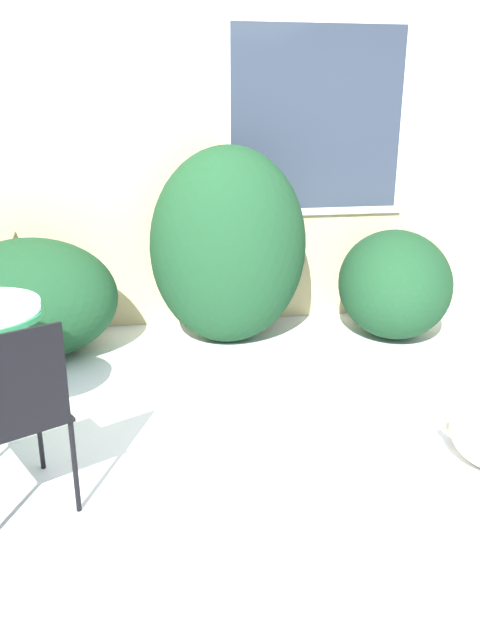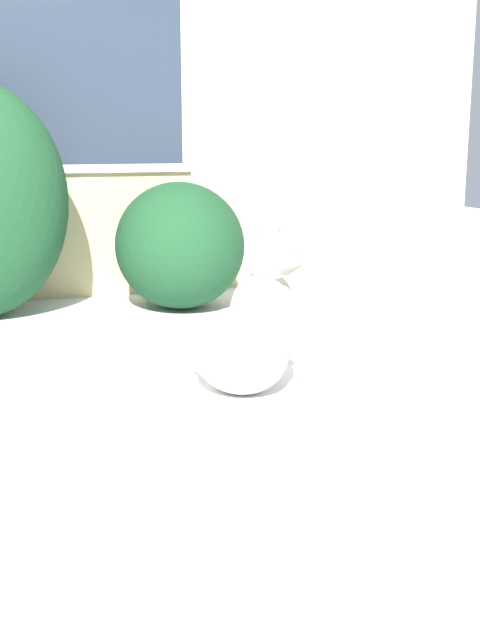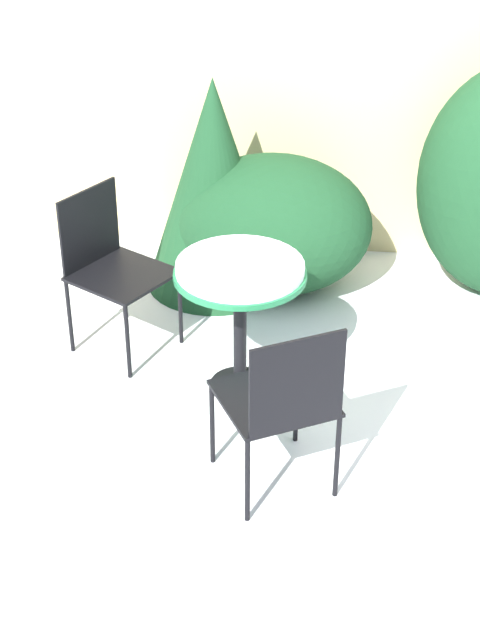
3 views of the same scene
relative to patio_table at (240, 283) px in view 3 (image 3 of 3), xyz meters
The scene contains 5 objects.
shrub_left 1.14m from the patio_table, 85.13° to the left, with size 1.21×0.92×0.87m.
evergreen_bush 1.18m from the patio_table, 103.41° to the left, with size 0.86×0.86×1.34m.
patio_table is the anchor object (origin of this frame).
patio_chair_near_table 0.85m from the patio_table, 153.26° to the left, with size 0.65×0.65×0.92m.
patio_chair_far_side 0.85m from the patio_table, 71.59° to the right, with size 0.64×0.64×0.92m.
Camera 3 is at (-1.00, -3.80, 3.07)m, focal length 55.00 mm.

